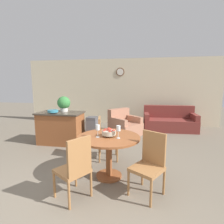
{
  "coord_description": "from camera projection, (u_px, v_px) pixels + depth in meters",
  "views": [
    {
      "loc": [
        1.02,
        -1.97,
        1.68
      ],
      "look_at": [
        0.24,
        2.38,
        0.96
      ],
      "focal_mm": 28.0,
      "sensor_mm": 36.0,
      "label": 1
    }
  ],
  "objects": [
    {
      "name": "potted_plant",
      "position": [
        64.0,
        103.0,
        4.99
      ],
      "size": [
        0.37,
        0.37,
        0.44
      ],
      "color": "beige",
      "rests_on": "kitchen_island"
    },
    {
      "name": "wine_glass_right",
      "position": [
        118.0,
        129.0,
        2.94
      ],
      "size": [
        0.07,
        0.07,
        0.22
      ],
      "color": "silver",
      "rests_on": "dining_table"
    },
    {
      "name": "wall_back",
      "position": [
        119.0,
        92.0,
        7.34
      ],
      "size": [
        8.0,
        0.09,
        2.7
      ],
      "color": "beige",
      "rests_on": "ground_plane"
    },
    {
      "name": "couch",
      "position": [
        169.0,
        122.0,
        6.37
      ],
      "size": [
        1.87,
        0.94,
        0.88
      ],
      "rotation": [
        0.0,
        0.0,
        0.05
      ],
      "color": "maroon",
      "rests_on": "ground_plane"
    },
    {
      "name": "kitchen_island",
      "position": [
        61.0,
        128.0,
        4.96
      ],
      "size": [
        1.24,
        0.73,
        0.89
      ],
      "color": "brown",
      "rests_on": "ground_plane"
    },
    {
      "name": "fruit_bowl",
      "position": [
        109.0,
        132.0,
        3.06
      ],
      "size": [
        0.25,
        0.25,
        0.16
      ],
      "color": "#B7B29E",
      "rests_on": "dining_table"
    },
    {
      "name": "armchair",
      "position": [
        124.0,
        126.0,
        5.84
      ],
      "size": [
        1.2,
        1.2,
        0.84
      ],
      "rotation": [
        0.0,
        0.0,
        0.86
      ],
      "color": "#A87056",
      "rests_on": "ground_plane"
    },
    {
      "name": "trash_bin",
      "position": [
        92.0,
        130.0,
        5.02
      ],
      "size": [
        0.29,
        0.31,
        0.75
      ],
      "color": "#56565B",
      "rests_on": "ground_plane"
    },
    {
      "name": "dining_table",
      "position": [
        109.0,
        146.0,
        3.1
      ],
      "size": [
        1.1,
        1.1,
        0.76
      ],
      "color": "brown",
      "rests_on": "ground_plane"
    },
    {
      "name": "ground_plane",
      "position": [
        63.0,
        209.0,
        2.36
      ],
      "size": [
        24.0,
        24.0,
        0.0
      ],
      "primitive_type": "plane",
      "color": "#706656"
    },
    {
      "name": "dining_chair_far_side",
      "position": [
        105.0,
        137.0,
        3.88
      ],
      "size": [
        0.5,
        0.5,
        0.95
      ],
      "rotation": [
        0.0,
        0.0,
        4.93
      ],
      "color": "#9E6B3D",
      "rests_on": "ground_plane"
    },
    {
      "name": "dining_chair_near_right",
      "position": [
        150.0,
        161.0,
        2.65
      ],
      "size": [
        0.58,
        0.58,
        0.95
      ],
      "rotation": [
        0.0,
        0.0,
        8.86
      ],
      "color": "#9E6B3D",
      "rests_on": "ground_plane"
    },
    {
      "name": "wine_glass_left",
      "position": [
        98.0,
        128.0,
        3.0
      ],
      "size": [
        0.07,
        0.07,
        0.22
      ],
      "color": "silver",
      "rests_on": "dining_table"
    },
    {
      "name": "dining_chair_near_left",
      "position": [
        75.0,
        166.0,
        2.49
      ],
      "size": [
        0.58,
        0.58,
        0.95
      ],
      "rotation": [
        0.0,
        0.0,
        7.29
      ],
      "color": "#9E6B3D",
      "rests_on": "ground_plane"
    },
    {
      "name": "teal_bowl",
      "position": [
        53.0,
        111.0,
        4.74
      ],
      "size": [
        0.28,
        0.28,
        0.09
      ],
      "color": "teal",
      "rests_on": "kitchen_island"
    }
  ]
}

